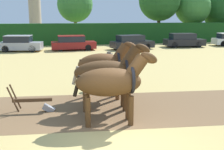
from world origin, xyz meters
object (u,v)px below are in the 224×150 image
(tree_center_right, at_px, (193,7))
(parked_car_center, at_px, (73,43))
(tree_center, at_px, (159,0))
(draft_horse_lead_right, at_px, (108,72))
(farmer_beside_team, at_px, (109,66))
(draft_horse_trail_left, at_px, (104,65))
(draft_horse_lead_left, at_px, (112,82))
(parked_car_center_right, at_px, (132,42))
(plow, at_px, (36,103))
(parked_car_center_left, at_px, (20,44))
(tree_center_left, at_px, (75,4))
(tree_right, at_px, (221,8))
(parked_car_right, at_px, (184,40))

(tree_center_right, relative_size, parked_car_center, 1.59)
(tree_center, bearing_deg, tree_center_right, 1.59)
(draft_horse_lead_right, distance_m, parked_car_center, 18.96)
(farmer_beside_team, distance_m, parked_car_center, 15.49)
(draft_horse_trail_left, bearing_deg, draft_horse_lead_left, -89.93)
(parked_car_center, xyz_separation_m, parked_car_center_right, (6.11, -0.53, -0.01))
(draft_horse_lead_right, height_order, plow, draft_horse_lead_right)
(parked_car_center_left, bearing_deg, tree_center_left, 65.37)
(tree_center, xyz_separation_m, draft_horse_lead_left, (-12.80, -28.48, -4.12))
(tree_center_left, height_order, parked_car_center_left, tree_center_left)
(tree_right, distance_m, draft_horse_trail_left, 35.00)
(farmer_beside_team, distance_m, parked_car_center_right, 15.94)
(tree_center_right, height_order, parked_car_center_left, tree_center_right)
(tree_center_right, distance_m, parked_car_center_right, 14.93)
(tree_center, relative_size, farmer_beside_team, 4.78)
(tree_center_left, height_order, draft_horse_trail_left, tree_center_left)
(draft_horse_lead_left, bearing_deg, tree_center, 71.36)
(plow, bearing_deg, draft_horse_lead_left, -28.33)
(parked_car_center, bearing_deg, tree_center, 33.26)
(parked_car_center_right, bearing_deg, plow, -125.86)
(tree_right, relative_size, parked_car_center_left, 1.73)
(tree_right, xyz_separation_m, plow, (-25.40, -27.72, -4.25))
(draft_horse_lead_right, distance_m, parked_car_center_right, 19.47)
(draft_horse_trail_left, height_order, parked_car_right, draft_horse_trail_left)
(farmer_beside_team, distance_m, parked_car_right, 19.72)
(plow, xyz_separation_m, farmer_beside_team, (3.43, 3.21, 0.71))
(tree_center, bearing_deg, parked_car_center_right, -126.43)
(draft_horse_lead_right, bearing_deg, parked_car_center, 95.07)
(farmer_beside_team, bearing_deg, parked_car_center_left, 105.29)
(parked_car_center, distance_m, parked_car_right, 12.45)
(draft_horse_lead_left, distance_m, draft_horse_trail_left, 2.88)
(farmer_beside_team, relative_size, parked_car_right, 0.38)
(farmer_beside_team, height_order, parked_car_center_right, farmer_beside_team)
(parked_car_right, bearing_deg, tree_center_left, 146.57)
(tree_right, distance_m, draft_horse_lead_right, 36.18)
(tree_center_left, xyz_separation_m, draft_horse_trail_left, (-1.17, -26.80, -3.44))
(tree_center_right, xyz_separation_m, draft_horse_lead_right, (-17.71, -27.19, -3.18))
(draft_horse_lead_right, bearing_deg, draft_horse_trail_left, 90.61)
(tree_right, bearing_deg, parked_car_center_right, -149.84)
(draft_horse_lead_right, xyz_separation_m, farmer_beside_team, (0.76, 3.47, -0.41))
(tree_center_right, xyz_separation_m, tree_right, (5.03, 0.78, -0.04))
(parked_car_center_right, distance_m, parked_car_right, 6.39)
(parked_car_center_right, height_order, parked_car_right, parked_car_right)
(tree_center, distance_m, draft_horse_trail_left, 28.80)
(tree_center_left, bearing_deg, tree_right, -0.69)
(tree_center_left, distance_m, plow, 28.62)
(draft_horse_lead_right, height_order, draft_horse_trail_left, draft_horse_lead_right)
(draft_horse_lead_right, bearing_deg, farmer_beside_team, 83.25)
(parked_car_center_left, relative_size, parked_car_center_right, 0.93)
(tree_center_left, relative_size, parked_car_center_right, 1.54)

